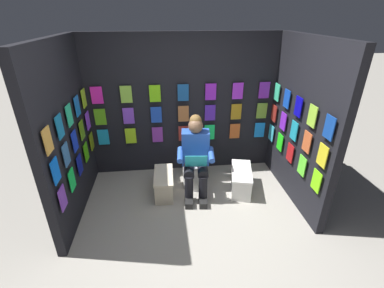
{
  "coord_description": "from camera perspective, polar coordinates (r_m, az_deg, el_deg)",
  "views": [
    {
      "loc": [
        0.33,
        2.33,
        2.48
      ],
      "look_at": [
        -0.05,
        -0.98,
        0.85
      ],
      "focal_mm": 25.3,
      "sensor_mm": 36.0,
      "label": 1
    }
  ],
  "objects": [
    {
      "name": "comic_longbox_far",
      "position": [
        4.23,
        10.28,
        -7.43
      ],
      "size": [
        0.44,
        0.71,
        0.34
      ],
      "rotation": [
        0.0,
        0.0,
        -0.24
      ],
      "color": "white",
      "rests_on": "ground"
    },
    {
      "name": "comic_longbox_near",
      "position": [
        4.1,
        -5.94,
        -8.32
      ],
      "size": [
        0.29,
        0.62,
        0.34
      ],
      "rotation": [
        0.0,
        0.0,
        -0.02
      ],
      "color": "beige",
      "rests_on": "ground"
    },
    {
      "name": "ground_plane",
      "position": [
        3.42,
        1.08,
        -20.44
      ],
      "size": [
        30.0,
        30.0,
        0.0
      ],
      "primitive_type": "plane",
      "color": "#9E998E"
    },
    {
      "name": "display_wall_right",
      "position": [
        3.69,
        -24.97,
        1.89
      ],
      "size": [
        0.14,
        1.78,
        2.24
      ],
      "color": "black",
      "rests_on": "ground"
    },
    {
      "name": "display_wall_left",
      "position": [
        3.96,
        22.02,
        3.97
      ],
      "size": [
        0.14,
        1.78,
        2.24
      ],
      "color": "black",
      "rests_on": "ground"
    },
    {
      "name": "display_wall_back",
      "position": [
        4.38,
        -1.93,
        7.97
      ],
      "size": [
        3.06,
        0.14,
        2.24
      ],
      "color": "black",
      "rests_on": "ground"
    },
    {
      "name": "toilet",
      "position": [
        4.25,
        0.62,
        -4.37
      ],
      "size": [
        0.43,
        0.57,
        0.77
      ],
      "rotation": [
        0.0,
        0.0,
        -0.1
      ],
      "color": "white",
      "rests_on": "ground"
    },
    {
      "name": "person_reading",
      "position": [
        3.91,
        0.76,
        -2.6
      ],
      "size": [
        0.55,
        0.71,
        1.19
      ],
      "rotation": [
        0.0,
        0.0,
        -0.1
      ],
      "color": "blue",
      "rests_on": "ground"
    }
  ]
}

